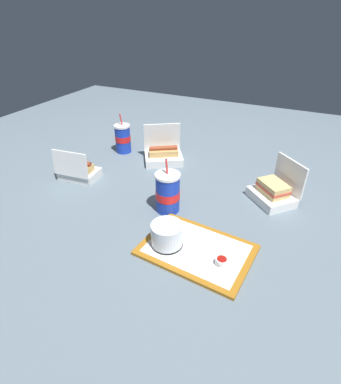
% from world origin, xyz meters
% --- Properties ---
extents(ground_plane, '(3.20, 3.20, 0.00)m').
position_xyz_m(ground_plane, '(0.00, 0.00, 0.00)').
color(ground_plane, slate).
extents(food_tray, '(0.39, 0.29, 0.01)m').
position_xyz_m(food_tray, '(-0.25, 0.25, 0.01)').
color(food_tray, '#A56619').
rests_on(food_tray, ground_plane).
extents(cake_container, '(0.11, 0.11, 0.08)m').
position_xyz_m(cake_container, '(-0.15, 0.27, 0.05)').
color(cake_container, black).
rests_on(cake_container, food_tray).
extents(ketchup_cup, '(0.04, 0.04, 0.02)m').
position_xyz_m(ketchup_cup, '(-0.35, 0.28, 0.03)').
color(ketchup_cup, white).
rests_on(ketchup_cup, food_tray).
extents(napkin_stack, '(0.10, 0.10, 0.00)m').
position_xyz_m(napkin_stack, '(-0.26, 0.20, 0.02)').
color(napkin_stack, white).
rests_on(napkin_stack, food_tray).
extents(plastic_fork, '(0.11, 0.03, 0.00)m').
position_xyz_m(plastic_fork, '(-0.33, 0.31, 0.02)').
color(plastic_fork, white).
rests_on(plastic_fork, food_tray).
extents(clamshell_hotdog_left, '(0.25, 0.24, 0.19)m').
position_xyz_m(clamshell_hotdog_left, '(0.17, -0.33, 0.04)').
color(clamshell_hotdog_left, white).
rests_on(clamshell_hotdog_left, ground_plane).
extents(clamshell_sandwich_back, '(0.23, 0.23, 0.18)m').
position_xyz_m(clamshell_sandwich_back, '(-0.43, -0.19, 0.04)').
color(clamshell_sandwich_back, white).
rests_on(clamshell_sandwich_back, ground_plane).
extents(clamshell_hotdog_front, '(0.19, 0.15, 0.16)m').
position_xyz_m(clamshell_hotdog_front, '(0.46, 0.02, 0.04)').
color(clamshell_hotdog_front, white).
rests_on(clamshell_hotdog_front, ground_plane).
extents(soda_cup_left, '(0.10, 0.10, 0.23)m').
position_xyz_m(soda_cup_left, '(-0.05, 0.07, 0.08)').
color(soda_cup_left, '#1938B7').
rests_on(soda_cup_left, ground_plane).
extents(soda_cup_center, '(0.09, 0.09, 0.22)m').
position_xyz_m(soda_cup_center, '(0.43, -0.34, 0.08)').
color(soda_cup_center, '#1938B7').
rests_on(soda_cup_center, ground_plane).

